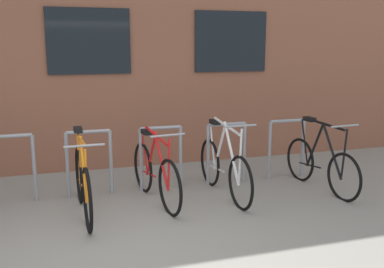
{
  "coord_description": "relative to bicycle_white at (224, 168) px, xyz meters",
  "views": [
    {
      "loc": [
        -0.51,
        -4.05,
        2.04
      ],
      "look_at": [
        1.21,
        1.6,
        0.84
      ],
      "focal_mm": 41.2,
      "sensor_mm": 36.0,
      "label": 1
    }
  ],
  "objects": [
    {
      "name": "ground_plane",
      "position": [
        -1.61,
        -1.39,
        -0.39
      ],
      "size": [
        42.0,
        42.0,
        0.0
      ],
      "primitive_type": "plane",
      "color": "gray"
    },
    {
      "name": "bike_rack",
      "position": [
        -1.76,
        0.51,
        0.17
      ],
      "size": [
        6.63,
        0.05,
        0.92
      ],
      "color": "gray",
      "rests_on": "ground"
    },
    {
      "name": "bicycle_white",
      "position": [
        0.0,
        0.0,
        0.0
      ],
      "size": [
        0.44,
        1.77,
        1.09
      ],
      "color": "black",
      "rests_on": "ground"
    },
    {
      "name": "bicycle_red",
      "position": [
        -0.95,
        0.03,
        -0.01
      ],
      "size": [
        0.44,
        1.7,
        1.01
      ],
      "color": "black",
      "rests_on": "ground"
    },
    {
      "name": "bicycle_black",
      "position": [
        1.42,
        -0.16,
        -0.02
      ],
      "size": [
        0.44,
        1.65,
        1.03
      ],
      "color": "black",
      "rests_on": "ground"
    },
    {
      "name": "bicycle_orange",
      "position": [
        -1.89,
        -0.16,
        0.01
      ],
      "size": [
        0.44,
        1.74,
        1.05
      ],
      "color": "black",
      "rests_on": "ground"
    }
  ]
}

